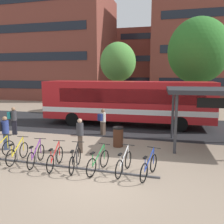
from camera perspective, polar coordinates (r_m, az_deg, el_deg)
ground at (r=8.83m, az=-3.81°, el=-15.81°), size 200.00×200.00×0.00m
bus_lane_asphalt at (r=17.25m, az=5.67°, el=-3.29°), size 80.00×7.20×0.01m
city_bus at (r=17.07m, az=3.32°, el=2.64°), size 12.09×2.90×3.20m
bike_rack at (r=9.87m, az=-10.99°, el=-12.58°), size 7.44×0.25×0.70m
parked_bicycle_yellow_1 at (r=10.97m, az=-21.93°, el=-9.24°), size 0.52×1.72×0.99m
parked_bicycle_purple_2 at (r=10.38m, az=-17.93°, el=-10.07°), size 0.52×1.71×0.99m
parked_bicycle_red_3 at (r=9.86m, az=-13.61°, el=-10.89°), size 0.52×1.72×0.99m
parked_bicycle_black_4 at (r=9.54m, az=-8.91°, el=-11.44°), size 0.52×1.71×0.99m
parked_bicycle_green_5 at (r=9.23m, az=-3.37°, el=-12.07°), size 0.55×1.70×0.99m
parked_bicycle_white_6 at (r=9.10m, az=2.88°, el=-12.39°), size 0.52×1.71×0.99m
parked_bicycle_blue_7 at (r=8.88m, az=8.94°, el=-13.05°), size 0.61×1.68×0.99m
commuter_navy_pack_0 at (r=14.39m, az=-2.30°, el=-2.00°), size 0.50×0.60×1.62m
commuter_black_pack_1 at (r=12.77m, az=-24.59°, el=-4.14°), size 0.59×0.58×1.68m
commuter_teal_pack_2 at (r=15.70m, az=-22.82°, el=-1.53°), size 0.60×0.49×1.72m
commuter_black_pack_3 at (r=11.33m, az=-7.79°, el=-5.04°), size 0.51×0.60×1.66m
trash_bin at (r=12.22m, az=1.49°, el=-6.02°), size 0.55×0.55×1.03m
street_tree_0 at (r=23.64m, az=1.47°, el=11.98°), size 3.50×3.50×6.81m
street_tree_1 at (r=21.88m, az=20.18°, el=13.74°), size 5.09×5.09×8.44m
building_left_wing at (r=40.06m, az=-16.82°, el=14.29°), size 22.04×10.80×15.05m
building_centre_block at (r=51.32m, az=12.07°, el=11.84°), size 17.74×10.23×12.47m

